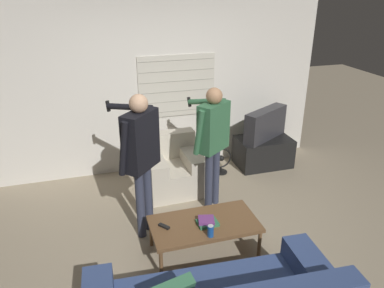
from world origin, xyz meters
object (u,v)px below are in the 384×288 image
tv (265,124)px  soda_can (211,231)px  spare_remote (164,226)px  book_stack (207,222)px  floor_fan (221,161)px  armchair_beige (172,168)px  person_right_standing (213,134)px  person_left_standing (140,149)px  coffee_table (204,225)px

tv → soda_can: tv is taller
soda_can → spare_remote: soda_can is taller
book_stack → floor_fan: 1.92m
soda_can → book_stack: bearing=81.1°
soda_can → armchair_beige: bearing=89.4°
book_stack → armchair_beige: bearing=90.5°
armchair_beige → soda_can: size_ratio=6.31×
person_right_standing → spare_remote: person_right_standing is taller
tv → floor_fan: (-0.75, -0.07, -0.50)m
person_right_standing → floor_fan: size_ratio=3.91×
book_stack → soda_can: bearing=-98.9°
armchair_beige → tv: (1.58, 0.30, 0.39)m
tv → person_left_standing: 2.50m
person_left_standing → person_right_standing: person_left_standing is taller
spare_remote → floor_fan: bearing=14.0°
person_right_standing → floor_fan: bearing=25.6°
coffee_table → spare_remote: size_ratio=9.11×
armchair_beige → person_left_standing: person_left_standing is taller
spare_remote → book_stack: bearing=-47.7°
coffee_table → person_right_standing: 1.17m
person_left_standing → spare_remote: person_left_standing is taller
soda_can → floor_fan: 2.12m
armchair_beige → floor_fan: size_ratio=1.93×
tv → person_right_standing: bearing=6.6°
coffee_table → person_left_standing: person_left_standing is taller
coffee_table → book_stack: bearing=-59.4°
book_stack → person_left_standing: bearing=135.4°
armchair_beige → spare_remote: armchair_beige is taller
person_left_standing → person_right_standing: 1.01m
armchair_beige → person_left_standing: 1.33m
coffee_table → book_stack: size_ratio=5.15×
spare_remote → soda_can: bearing=-71.9°
spare_remote → floor_fan: size_ratio=0.31×
armchair_beige → spare_remote: bearing=71.5°
tv → spare_remote: tv is taller
coffee_table → book_stack: (0.02, -0.03, 0.06)m
person_right_standing → soda_can: (-0.40, -1.11, -0.58)m
coffee_table → book_stack: book_stack is taller
coffee_table → tv: (1.58, 1.76, 0.36)m
floor_fan → book_stack: bearing=-115.4°
soda_can → person_left_standing: bearing=125.3°
book_stack → floor_fan: size_ratio=0.54×
armchair_beige → coffee_table: armchair_beige is taller
person_left_standing → floor_fan: (1.40, 1.15, -0.89)m
person_left_standing → person_right_standing: size_ratio=1.06×
armchair_beige → soda_can: (-0.02, -1.69, 0.13)m
coffee_table → soda_can: 0.26m
armchair_beige → book_stack: (0.01, -1.49, 0.10)m
person_left_standing → spare_remote: bearing=-121.5°
armchair_beige → person_left_standing: (-0.57, -0.91, 0.78)m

